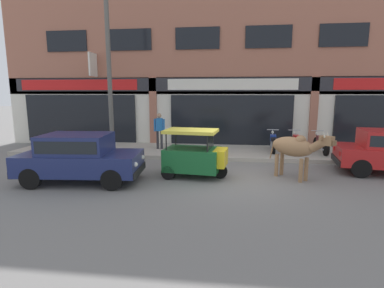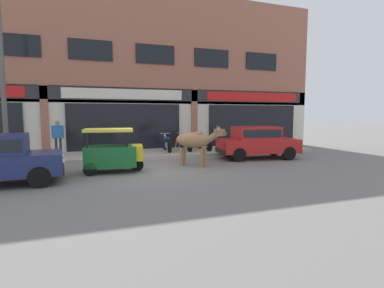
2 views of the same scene
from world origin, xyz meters
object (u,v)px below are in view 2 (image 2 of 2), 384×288
object	(u,v)px
cow	(195,141)
motorcycle_1	(186,143)
auto_rickshaw	(113,153)
motorcycle_0	(167,144)
car_1	(257,141)
utility_pole	(3,80)
motorcycle_2	(204,142)
pedestrian	(58,134)

from	to	relation	value
cow	motorcycle_1	xyz separation A→B (m)	(0.87, 3.73, -0.46)
motorcycle_1	auto_rickshaw	bearing A→B (deg)	-135.95
motorcycle_1	motorcycle_0	bearing A→B (deg)	179.50
motorcycle_1	car_1	bearing A→B (deg)	-48.02
cow	motorcycle_0	world-z (taller)	cow
motorcycle_0	utility_pole	world-z (taller)	utility_pole
cow	car_1	distance (m)	3.50
car_1	motorcycle_2	bearing A→B (deg)	119.61
utility_pole	motorcycle_2	bearing A→B (deg)	7.71
pedestrian	auto_rickshaw	bearing A→B (deg)	-61.61
motorcycle_0	motorcycle_2	bearing A→B (deg)	-3.19
motorcycle_0	auto_rickshaw	bearing A→B (deg)	-127.78
auto_rickshaw	pedestrian	xyz separation A→B (m)	(-2.02, 3.75, 0.48)
motorcycle_2	car_1	bearing A→B (deg)	-60.39
motorcycle_2	pedestrian	world-z (taller)	pedestrian
motorcycle_2	utility_pole	world-z (taller)	utility_pole
auto_rickshaw	motorcycle_0	world-z (taller)	auto_rickshaw
auto_rickshaw	utility_pole	bearing A→B (deg)	145.80
motorcycle_1	motorcycle_2	bearing A→B (deg)	-5.89
cow	utility_pole	distance (m)	7.62
motorcycle_1	utility_pole	xyz separation A→B (m)	(-7.71, -1.28, 2.75)
motorcycle_0	motorcycle_1	size ratio (longest dim) A/B	1.00
auto_rickshaw	pedestrian	bearing A→B (deg)	118.39
cow	utility_pole	xyz separation A→B (m)	(-6.84, 2.46, 2.29)
cow	motorcycle_0	size ratio (longest dim) A/B	0.93
car_1	pedestrian	size ratio (longest dim) A/B	2.35
car_1	motorcycle_0	distance (m)	4.45
pedestrian	motorcycle_2	bearing A→B (deg)	-0.16
car_1	motorcycle_1	xyz separation A→B (m)	(-2.49, 2.76, -0.27)
cow	motorcycle_0	xyz separation A→B (m)	(-0.11, 3.74, -0.46)
cow	pedestrian	xyz separation A→B (m)	(-5.11, 3.65, 0.14)
auto_rickshaw	utility_pole	xyz separation A→B (m)	(-3.75, 2.55, 2.63)
pedestrian	utility_pole	bearing A→B (deg)	-145.38
cow	motorcycle_2	xyz separation A→B (m)	(1.84, 3.63, -0.46)
motorcycle_0	pedestrian	world-z (taller)	pedestrian
car_1	pedestrian	xyz separation A→B (m)	(-8.47, 2.68, 0.33)
cow	pedestrian	distance (m)	6.28
car_1	auto_rickshaw	bearing A→B (deg)	-170.61
cow	pedestrian	world-z (taller)	pedestrian
cow	motorcycle_2	size ratio (longest dim) A/B	0.93
car_1	motorcycle_2	distance (m)	3.07
motorcycle_2	pedestrian	xyz separation A→B (m)	(-6.95, 0.02, 0.60)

